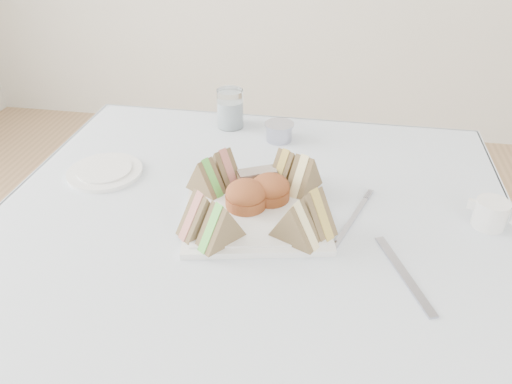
% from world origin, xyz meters
% --- Properties ---
extents(table, '(0.90, 0.90, 0.74)m').
position_xyz_m(table, '(0.00, 0.00, 0.37)').
color(table, brown).
rests_on(table, floor).
extents(tablecloth, '(1.02, 1.02, 0.01)m').
position_xyz_m(tablecloth, '(0.00, 0.00, 0.74)').
color(tablecloth, silver).
rests_on(tablecloth, table).
extents(serving_plate, '(0.32, 0.32, 0.01)m').
position_xyz_m(serving_plate, '(0.01, 0.05, 0.75)').
color(serving_plate, white).
rests_on(serving_plate, tablecloth).
extents(sandwich_fl_a, '(0.09, 0.10, 0.08)m').
position_xyz_m(sandwich_fl_a, '(-0.08, -0.03, 0.80)').
color(sandwich_fl_a, brown).
rests_on(sandwich_fl_a, serving_plate).
extents(sandwich_fl_b, '(0.09, 0.10, 0.08)m').
position_xyz_m(sandwich_fl_b, '(-0.04, -0.06, 0.80)').
color(sandwich_fl_b, brown).
rests_on(sandwich_fl_b, serving_plate).
extents(sandwich_fr_a, '(0.10, 0.09, 0.08)m').
position_xyz_m(sandwich_fr_a, '(0.12, 0.01, 0.80)').
color(sandwich_fr_a, brown).
rests_on(sandwich_fr_a, serving_plate).
extents(sandwich_fr_b, '(0.10, 0.08, 0.08)m').
position_xyz_m(sandwich_fr_b, '(0.09, -0.03, 0.80)').
color(sandwich_fr_b, brown).
rests_on(sandwich_fr_b, serving_plate).
extents(sandwich_bl_a, '(0.09, 0.08, 0.08)m').
position_xyz_m(sandwich_bl_a, '(-0.10, 0.09, 0.80)').
color(sandwich_bl_a, brown).
rests_on(sandwich_bl_a, serving_plate).
extents(sandwich_bl_b, '(0.09, 0.09, 0.08)m').
position_xyz_m(sandwich_bl_b, '(-0.08, 0.13, 0.80)').
color(sandwich_bl_b, brown).
rests_on(sandwich_bl_b, serving_plate).
extents(sandwich_br_a, '(0.08, 0.10, 0.08)m').
position_xyz_m(sandwich_br_a, '(0.09, 0.13, 0.80)').
color(sandwich_br_a, brown).
rests_on(sandwich_br_a, serving_plate).
extents(sandwich_br_b, '(0.08, 0.09, 0.08)m').
position_xyz_m(sandwich_br_b, '(0.05, 0.16, 0.80)').
color(sandwich_br_b, brown).
rests_on(sandwich_br_b, serving_plate).
extents(scone_left, '(0.10, 0.10, 0.05)m').
position_xyz_m(scone_left, '(-0.01, 0.05, 0.79)').
color(scone_left, brown).
rests_on(scone_left, serving_plate).
extents(scone_right, '(0.10, 0.10, 0.05)m').
position_xyz_m(scone_right, '(0.03, 0.08, 0.78)').
color(scone_right, brown).
rests_on(scone_right, serving_plate).
extents(pastry_slice, '(0.09, 0.06, 0.04)m').
position_xyz_m(pastry_slice, '(-0.01, 0.13, 0.78)').
color(pastry_slice, beige).
rests_on(pastry_slice, serving_plate).
extents(side_plate, '(0.19, 0.19, 0.01)m').
position_xyz_m(side_plate, '(-0.35, 0.14, 0.75)').
color(side_plate, white).
rests_on(side_plate, tablecloth).
extents(water_glass, '(0.07, 0.07, 0.10)m').
position_xyz_m(water_glass, '(-0.13, 0.43, 0.80)').
color(water_glass, white).
rests_on(water_glass, tablecloth).
extents(tea_strainer, '(0.08, 0.08, 0.04)m').
position_xyz_m(tea_strainer, '(0.01, 0.37, 0.77)').
color(tea_strainer, '#A2A2B5').
rests_on(tea_strainer, tablecloth).
extents(knife, '(0.09, 0.19, 0.00)m').
position_xyz_m(knife, '(0.28, -0.08, 0.75)').
color(knife, '#A2A2B5').
rests_on(knife, tablecloth).
extents(fork, '(0.07, 0.18, 0.00)m').
position_xyz_m(fork, '(0.19, 0.05, 0.75)').
color(fork, '#A2A2B5').
rests_on(fork, tablecloth).
extents(creamer_jug, '(0.08, 0.08, 0.05)m').
position_xyz_m(creamer_jug, '(0.45, 0.09, 0.77)').
color(creamer_jug, white).
rests_on(creamer_jug, tablecloth).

